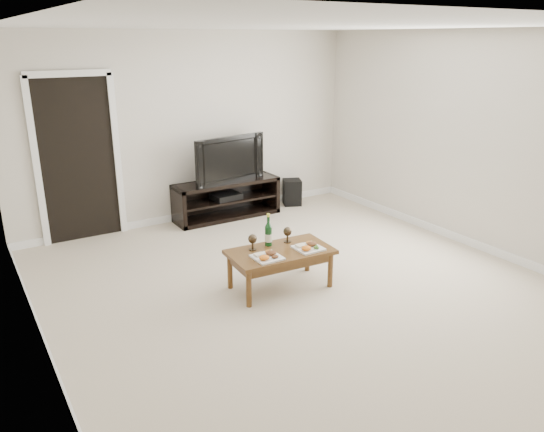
% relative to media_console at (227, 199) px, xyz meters
% --- Properties ---
extents(floor, '(5.50, 5.50, 0.00)m').
position_rel_media_console_xyz_m(floor, '(-0.40, -2.50, -0.28)').
color(floor, beige).
rests_on(floor, ground).
extents(back_wall, '(5.00, 0.04, 2.60)m').
position_rel_media_console_xyz_m(back_wall, '(-0.40, 0.27, 1.02)').
color(back_wall, beige).
rests_on(back_wall, ground).
extents(ceiling, '(5.00, 5.50, 0.04)m').
position_rel_media_console_xyz_m(ceiling, '(-0.40, -2.50, 2.35)').
color(ceiling, white).
rests_on(ceiling, back_wall).
extents(doorway, '(0.90, 0.02, 2.05)m').
position_rel_media_console_xyz_m(doorway, '(-1.95, 0.24, 0.75)').
color(doorway, black).
rests_on(doorway, ground).
extents(media_console, '(1.55, 0.45, 0.55)m').
position_rel_media_console_xyz_m(media_console, '(0.00, 0.00, 0.00)').
color(media_console, black).
rests_on(media_console, ground).
extents(television, '(1.15, 0.33, 0.66)m').
position_rel_media_console_xyz_m(television, '(0.00, 0.00, 0.60)').
color(television, black).
rests_on(television, media_console).
extents(av_receiver, '(0.43, 0.34, 0.08)m').
position_rel_media_console_xyz_m(av_receiver, '(-0.02, -0.01, 0.05)').
color(av_receiver, black).
rests_on(av_receiver, media_console).
extents(subwoofer, '(0.35, 0.35, 0.40)m').
position_rel_media_console_xyz_m(subwoofer, '(1.16, 0.03, -0.08)').
color(subwoofer, black).
rests_on(subwoofer, ground).
extents(coffee_table, '(1.10, 0.65, 0.42)m').
position_rel_media_console_xyz_m(coffee_table, '(-0.57, -2.34, -0.07)').
color(coffee_table, brown).
rests_on(coffee_table, ground).
extents(plate_left, '(0.27, 0.27, 0.07)m').
position_rel_media_console_xyz_m(plate_left, '(-0.80, -2.44, 0.18)').
color(plate_left, white).
rests_on(plate_left, coffee_table).
extents(plate_right, '(0.27, 0.27, 0.07)m').
position_rel_media_console_xyz_m(plate_right, '(-0.31, -2.46, 0.18)').
color(plate_right, white).
rests_on(plate_right, coffee_table).
extents(wine_bottle, '(0.07, 0.07, 0.35)m').
position_rel_media_console_xyz_m(wine_bottle, '(-0.61, -2.16, 0.32)').
color(wine_bottle, '#0F3916').
rests_on(wine_bottle, coffee_table).
extents(goblet_left, '(0.09, 0.09, 0.17)m').
position_rel_media_console_xyz_m(goblet_left, '(-0.81, -2.18, 0.23)').
color(goblet_left, '#34291C').
rests_on(goblet_left, coffee_table).
extents(goblet_right, '(0.09, 0.09, 0.17)m').
position_rel_media_console_xyz_m(goblet_right, '(-0.38, -2.18, 0.23)').
color(goblet_right, '#34291C').
rests_on(goblet_right, coffee_table).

